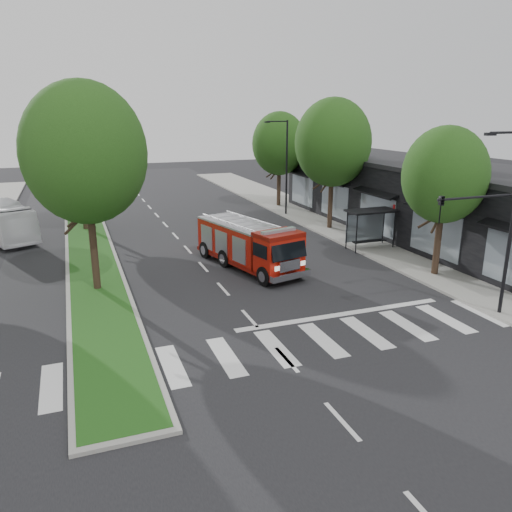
# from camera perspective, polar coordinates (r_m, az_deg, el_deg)

# --- Properties ---
(ground) EXTENTS (140.00, 140.00, 0.00)m
(ground) POSITION_cam_1_polar(r_m,az_deg,el_deg) (21.93, -0.73, -7.17)
(ground) COLOR black
(ground) RESTS_ON ground
(sidewalk_right) EXTENTS (5.00, 80.00, 0.15)m
(sidewalk_right) POSITION_cam_1_polar(r_m,az_deg,el_deg) (35.83, 12.83, 1.88)
(sidewalk_right) COLOR gray
(sidewalk_right) RESTS_ON ground
(median) EXTENTS (3.00, 50.00, 0.15)m
(median) POSITION_cam_1_polar(r_m,az_deg,el_deg) (37.96, -18.72, 2.22)
(median) COLOR gray
(median) RESTS_ON ground
(storefront_row) EXTENTS (8.00, 30.00, 5.00)m
(storefront_row) POSITION_cam_1_polar(r_m,az_deg,el_deg) (37.97, 18.80, 5.96)
(storefront_row) COLOR black
(storefront_row) RESTS_ON ground
(bus_shelter) EXTENTS (3.20, 1.60, 2.61)m
(bus_shelter) POSITION_cam_1_polar(r_m,az_deg,el_deg) (33.19, 12.88, 4.23)
(bus_shelter) COLOR black
(bus_shelter) RESTS_ON ground
(tree_right_near) EXTENTS (4.40, 4.40, 8.05)m
(tree_right_near) POSITION_cam_1_polar(r_m,az_deg,el_deg) (27.98, 20.76, 8.63)
(tree_right_near) COLOR black
(tree_right_near) RESTS_ON ground
(tree_right_mid) EXTENTS (5.60, 5.60, 9.72)m
(tree_right_mid) POSITION_cam_1_polar(r_m,az_deg,el_deg) (37.74, 8.78, 12.68)
(tree_right_mid) COLOR black
(tree_right_mid) RESTS_ON ground
(tree_right_far) EXTENTS (5.00, 5.00, 8.73)m
(tree_right_far) POSITION_cam_1_polar(r_m,az_deg,el_deg) (46.77, 2.68, 12.70)
(tree_right_far) COLOR black
(tree_right_far) RESTS_ON ground
(tree_median_near) EXTENTS (5.80, 5.80, 10.16)m
(tree_median_near) POSITION_cam_1_polar(r_m,az_deg,el_deg) (25.04, -18.98, 11.04)
(tree_median_near) COLOR black
(tree_median_near) RESTS_ON ground
(tree_median_far) EXTENTS (5.60, 5.60, 9.72)m
(tree_median_far) POSITION_cam_1_polar(r_m,az_deg,el_deg) (39.03, -19.71, 12.06)
(tree_median_far) COLOR black
(tree_median_far) RESTS_ON ground
(streetlight_right_near) EXTENTS (4.08, 0.22, 8.00)m
(streetlight_right_near) POSITION_cam_1_polar(r_m,az_deg,el_deg) (22.88, 25.87, 4.42)
(streetlight_right_near) COLOR black
(streetlight_right_near) RESTS_ON ground
(streetlight_right_far) EXTENTS (2.11, 0.20, 8.00)m
(streetlight_right_far) POSITION_cam_1_polar(r_m,az_deg,el_deg) (42.76, 3.34, 10.53)
(streetlight_right_far) COLOR black
(streetlight_right_far) RESTS_ON ground
(fire_engine) EXTENTS (4.33, 8.44, 2.81)m
(fire_engine) POSITION_cam_1_polar(r_m,az_deg,el_deg) (28.55, -0.91, 1.29)
(fire_engine) COLOR #660C05
(fire_engine) RESTS_ON ground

